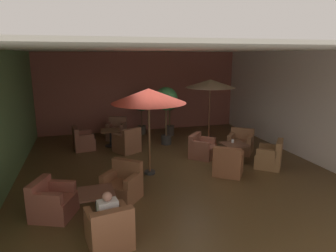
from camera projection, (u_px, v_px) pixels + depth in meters
ground_plane at (173, 168)px, 9.30m from camera, size 9.11×10.17×0.02m
wall_back_brick at (141, 92)px, 13.62m from camera, size 9.11×0.08×3.52m
wall_left_accent at (3, 121)px, 7.69m from camera, size 0.08×10.17×3.52m
wall_right_plain at (302, 105)px, 10.10m from camera, size 0.08×10.17×3.52m
ceiling_slab at (173, 49)px, 8.48m from camera, size 9.11×10.17×0.06m
cafe_table_front_left at (234, 148)px, 9.68m from camera, size 0.77×0.77×0.62m
armchair_front_left_north at (228, 164)px, 8.70m from camera, size 1.08×1.08×0.89m
armchair_front_left_east at (270, 157)px, 9.27m from camera, size 1.06×1.06×0.88m
armchair_front_left_south at (241, 144)px, 10.69m from camera, size 1.11×1.10×0.84m
armchair_front_left_west at (202, 149)px, 10.20m from camera, size 1.08×1.09×0.79m
cafe_table_front_right at (110, 134)px, 11.44m from camera, size 0.70×0.70×0.62m
armchair_front_right_north at (83, 141)px, 11.08m from camera, size 0.81×0.90×0.85m
armchair_front_right_east at (127, 143)px, 10.76m from camera, size 1.03×1.04×0.90m
armchair_front_right_south at (117, 131)px, 12.47m from camera, size 0.94×0.98×0.88m
cafe_table_mid_center at (97, 198)px, 6.30m from camera, size 0.76×0.76×0.62m
armchair_mid_center_north at (122, 186)px, 7.23m from camera, size 1.08×1.08×0.91m
armchair_mid_center_east at (52, 203)px, 6.45m from camera, size 1.04×1.03×0.81m
armchair_mid_center_south at (109, 230)px, 5.46m from camera, size 0.87×0.90×0.82m
patio_umbrella_tall_red at (210, 84)px, 11.99m from camera, size 1.99×1.99×2.44m
patio_umbrella_center_beige at (149, 96)px, 8.33m from camera, size 2.09×2.09×2.50m
potted_tree_left_corner at (170, 106)px, 12.76m from camera, size 0.76×0.76×1.85m
potted_tree_mid_left at (141, 104)px, 12.98m from camera, size 0.80×0.80×1.82m
potted_tree_mid_right at (166, 102)px, 11.39m from camera, size 0.88×0.88×2.22m
patron_blue_shirt at (108, 209)px, 5.41m from camera, size 0.39×0.28×0.59m
iced_drink_cup at (233, 141)px, 9.74m from camera, size 0.08×0.08×0.11m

